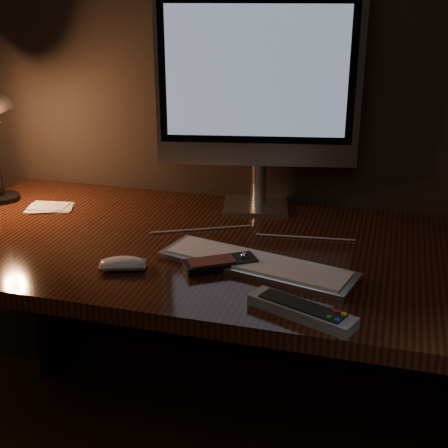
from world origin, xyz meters
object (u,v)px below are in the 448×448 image
(desk, at_px, (227,278))
(media_remote, at_px, (220,263))
(mouse, at_px, (123,265))
(tv_remote, at_px, (302,310))
(keyboard, at_px, (257,264))
(monitor, at_px, (258,87))

(desk, height_order, media_remote, media_remote)
(mouse, height_order, tv_remote, tv_remote)
(desk, height_order, keyboard, keyboard)
(keyboard, relative_size, tv_remote, 2.03)
(keyboard, distance_m, tv_remote, 0.24)
(media_remote, height_order, tv_remote, media_remote)
(desk, distance_m, tv_remote, 0.48)
(keyboard, distance_m, mouse, 0.31)
(keyboard, distance_m, media_remote, 0.09)
(desk, distance_m, keyboard, 0.25)
(media_remote, xyz_separation_m, tv_remote, (0.22, -0.17, 0.00))
(desk, height_order, monitor, monitor)
(mouse, height_order, media_remote, media_remote)
(keyboard, bearing_deg, mouse, -149.54)
(media_remote, bearing_deg, desk, 67.85)
(monitor, distance_m, media_remote, 0.55)
(desk, xyz_separation_m, keyboard, (0.12, -0.18, 0.14))
(keyboard, xyz_separation_m, mouse, (-0.30, -0.09, 0.00))
(desk, distance_m, monitor, 0.54)
(desk, relative_size, tv_remote, 6.88)
(mouse, distance_m, media_remote, 0.23)
(monitor, relative_size, media_remote, 3.41)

